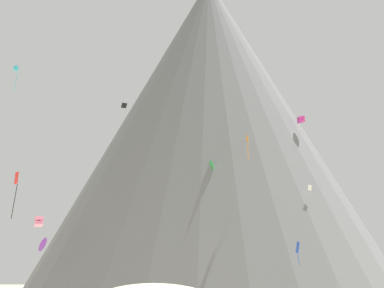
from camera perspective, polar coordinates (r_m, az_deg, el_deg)
rock_massif at (r=105.24m, az=2.84°, el=0.17°), size 92.19×92.19×67.24m
kite_red_low at (r=63.16m, az=-18.82°, el=-4.31°), size 0.54×0.65×5.43m
kite_violet_low at (r=81.53m, az=-16.02°, el=-10.61°), size 2.05×2.33×2.12m
kite_white_mid at (r=82.62m, az=12.83°, el=-4.71°), size 0.70×0.24×0.91m
kite_blue_low at (r=70.43m, az=11.57°, el=-11.23°), size 0.39×0.98×3.07m
kite_green_mid at (r=79.76m, az=2.17°, el=-2.35°), size 0.68×1.33×1.48m
kite_indigo_low at (r=85.00m, az=11.23°, el=-7.90°), size 0.93×0.58×4.25m
kite_rainbow_high at (r=94.56m, az=-1.95°, el=4.65°), size 1.60×1.29×3.82m
kite_orange_mid at (r=80.55m, az=6.09°, el=0.53°), size 0.73×1.62×4.01m
kite_cyan_high at (r=92.95m, az=-18.82°, el=7.83°), size 0.96×0.93×4.24m
kite_yellow_low at (r=88.25m, az=-11.53°, el=-8.07°), size 1.76×2.77×2.53m
kite_magenta_high at (r=95.07m, az=11.90°, el=2.64°), size 1.26×1.19×1.29m
kite_pink_low at (r=65.07m, az=-16.51°, el=-8.18°), size 1.21×1.25×1.23m
kite_black_high at (r=80.56m, az=-7.49°, el=4.23°), size 0.97×0.38×1.01m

